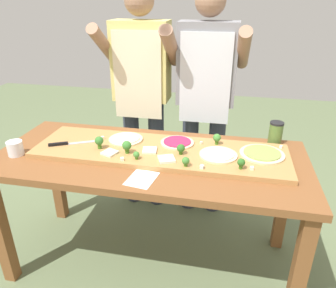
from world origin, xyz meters
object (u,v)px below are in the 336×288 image
at_px(pizza_whole_white_garlic, 218,155).
at_px(pizza_slice_center, 150,150).
at_px(cook_left, 142,86).
at_px(broccoli_floret_center_right, 241,163).
at_px(cheese_crumble_a, 202,167).
at_px(cheese_crumble_b, 281,147).
at_px(sauce_jar, 276,133).
at_px(broccoli_floret_front_mid, 181,148).
at_px(chefs_knife, 68,143).
at_px(broccoli_floret_back_left, 127,146).
at_px(pizza_slice_near_right, 167,159).
at_px(pizza_slice_far_left, 110,153).
at_px(recipe_note, 142,179).
at_px(pizza_whole_beet_magenta, 177,142).
at_px(pizza_whole_cheese_artichoke, 126,139).
at_px(broccoli_floret_front_right, 186,161).
at_px(flour_cup, 15,149).
at_px(pizza_whole_pesto_green, 262,154).
at_px(cheese_crumble_d, 252,168).
at_px(cheese_crumble_c, 201,143).
at_px(cheese_crumble_e, 122,159).
at_px(prep_table, 150,172).
at_px(broccoli_floret_back_mid, 136,155).
at_px(cheese_crumble_f, 103,138).
at_px(broccoli_floret_front_left, 99,141).
at_px(broccoli_floret_back_right, 217,138).

height_order(pizza_whole_white_garlic, pizza_slice_center, pizza_whole_white_garlic).
relative_size(pizza_whole_white_garlic, cook_left, 0.12).
distance_m(broccoli_floret_center_right, cheese_crumble_a, 0.20).
xyz_separation_m(cheese_crumble_b, sauce_jar, (-0.02, 0.12, 0.03)).
bearing_deg(broccoli_floret_front_mid, sauce_jar, 30.48).
distance_m(sauce_jar, cook_left, 1.00).
height_order(chefs_knife, broccoli_floret_back_left, broccoli_floret_back_left).
distance_m(pizza_whole_white_garlic, broccoli_floret_front_mid, 0.21).
xyz_separation_m(pizza_slice_center, pizza_slice_near_right, (0.11, -0.08, 0.00)).
bearing_deg(pizza_slice_far_left, recipe_note, -37.27).
relative_size(pizza_whole_beet_magenta, cheese_crumble_a, 10.52).
height_order(pizza_whole_cheese_artichoke, pizza_slice_near_right, pizza_whole_cheese_artichoke).
relative_size(broccoli_floret_front_right, cook_left, 0.03).
relative_size(cheese_crumble_a, flour_cup, 0.21).
xyz_separation_m(pizza_slice_center, sauce_jar, (0.70, 0.31, 0.04)).
xyz_separation_m(pizza_whole_pesto_green, cheese_crumble_d, (-0.06, -0.18, 0.00)).
bearing_deg(cheese_crumble_d, flour_cup, -178.09).
height_order(pizza_whole_pesto_green, cheese_crumble_a, cheese_crumble_a).
bearing_deg(cheese_crumble_c, cheese_crumble_d, -42.49).
bearing_deg(pizza_slice_far_left, broccoli_floret_center_right, -2.16).
height_order(pizza_whole_cheese_artichoke, broccoli_floret_front_right, broccoli_floret_front_right).
bearing_deg(pizza_slice_center, broccoli_floret_center_right, -11.39).
relative_size(broccoli_floret_center_right, cheese_crumble_e, 3.23).
distance_m(broccoli_floret_front_right, cook_left, 0.92).
height_order(pizza_whole_beet_magenta, cheese_crumble_d, cheese_crumble_d).
xyz_separation_m(broccoli_floret_center_right, recipe_note, (-0.48, -0.15, -0.06)).
bearing_deg(prep_table, broccoli_floret_front_right, -30.03).
height_order(broccoli_floret_back_mid, cheese_crumble_e, broccoli_floret_back_mid).
xyz_separation_m(cheese_crumble_b, flour_cup, (-1.47, -0.33, 0.00)).
distance_m(pizza_whole_beet_magenta, broccoli_floret_front_right, 0.28).
bearing_deg(chefs_knife, cheese_crumble_f, 32.84).
distance_m(prep_table, broccoli_floret_front_left, 0.34).
distance_m(broccoli_floret_front_mid, broccoli_floret_back_right, 0.25).
bearing_deg(pizza_slice_near_right, pizza_whole_pesto_green, 18.20).
xyz_separation_m(cheese_crumble_b, cheese_crumble_f, (-1.05, -0.09, 0.00)).
bearing_deg(sauce_jar, cheese_crumble_b, -79.59).
bearing_deg(broccoli_floret_back_right, pizza_slice_near_right, -134.33).
bearing_deg(broccoli_floret_back_mid, pizza_slice_near_right, 7.82).
relative_size(prep_table, cook_left, 1.05).
bearing_deg(cheese_crumble_c, pizza_whole_beet_magenta, -169.12).
height_order(pizza_whole_white_garlic, recipe_note, pizza_whole_white_garlic).
xyz_separation_m(broccoli_floret_back_left, cheese_crumble_e, (0.00, -0.09, -0.03)).
relative_size(pizza_whole_cheese_artichoke, broccoli_floret_back_left, 2.84).
distance_m(chefs_knife, pizza_whole_cheese_artichoke, 0.34).
relative_size(pizza_whole_cheese_artichoke, broccoli_floret_front_mid, 3.49).
distance_m(pizza_slice_far_left, cheese_crumble_d, 0.76).
bearing_deg(pizza_whole_pesto_green, recipe_note, -150.56).
bearing_deg(broccoli_floret_front_mid, pizza_whole_beet_magenta, 108.50).
bearing_deg(broccoli_floret_front_right, cheese_crumble_d, 5.29).
bearing_deg(cheese_crumble_d, broccoli_floret_back_left, 175.58).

